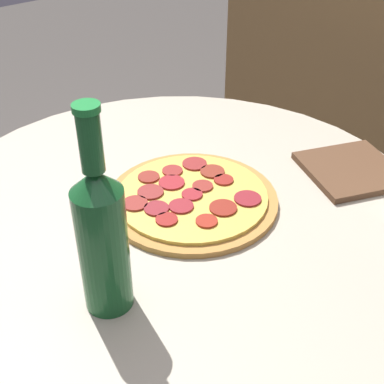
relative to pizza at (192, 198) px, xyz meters
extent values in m
cylinder|color=#B2A893|center=(-0.01, -0.03, -0.40)|extent=(0.10, 0.10, 0.73)
cylinder|color=#B2A893|center=(-0.01, -0.03, -0.02)|extent=(0.84, 0.84, 0.02)
cylinder|color=#B77F3D|center=(0.00, 0.00, 0.00)|extent=(0.28, 0.28, 0.01)
cylinder|color=#E0BC4C|center=(0.00, 0.00, 0.00)|extent=(0.25, 0.25, 0.01)
cylinder|color=maroon|center=(0.02, -0.04, 0.01)|extent=(0.04, 0.04, 0.00)
cylinder|color=maroon|center=(-0.08, -0.02, 0.01)|extent=(0.04, 0.04, 0.00)
cylinder|color=maroon|center=(-0.03, 0.07, 0.01)|extent=(0.04, 0.04, 0.00)
cylinder|color=maroon|center=(-0.05, -0.05, 0.01)|extent=(0.04, 0.04, 0.00)
cylinder|color=maroon|center=(0.07, -0.03, 0.01)|extent=(0.03, 0.03, 0.00)
cylinder|color=maroon|center=(0.00, 0.07, 0.01)|extent=(0.03, 0.03, 0.00)
cylinder|color=maroon|center=(-0.07, 0.06, 0.01)|extent=(0.04, 0.04, 0.00)
cylinder|color=maroon|center=(0.06, 0.01, 0.01)|extent=(0.04, 0.04, 0.00)
cylinder|color=maroon|center=(0.00, 0.00, 0.01)|extent=(0.03, 0.03, 0.00)
cylinder|color=maroon|center=(0.07, 0.06, 0.01)|extent=(0.04, 0.04, 0.00)
cylinder|color=maroon|center=(0.03, -0.07, 0.01)|extent=(0.03, 0.03, 0.00)
cylinder|color=maroon|center=(0.00, -0.07, 0.01)|extent=(0.04, 0.04, 0.00)
cylinder|color=maroon|center=(0.00, 0.03, 0.01)|extent=(0.03, 0.03, 0.00)
cylinder|color=maroon|center=(-0.07, 0.02, 0.01)|extent=(0.04, 0.04, 0.00)
cylinder|color=maroon|center=(-0.04, -0.09, 0.01)|extent=(0.04, 0.04, 0.00)
cylinder|color=maroon|center=(-0.05, -0.01, 0.01)|extent=(0.04, 0.04, 0.00)
cylinder|color=#195628|center=(0.10, -0.22, 0.08)|extent=(0.06, 0.06, 0.17)
cone|color=#195628|center=(0.10, -0.22, 0.18)|extent=(0.06, 0.06, 0.03)
cylinder|color=#195628|center=(0.10, -0.22, 0.23)|extent=(0.03, 0.03, 0.07)
cylinder|color=#1E8438|center=(0.10, -0.22, 0.27)|extent=(0.03, 0.03, 0.01)
cube|color=brown|center=(0.11, 0.27, 0.00)|extent=(0.20, 0.20, 0.01)
camera|label=1|loc=(0.55, -0.46, 0.51)|focal=50.00mm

